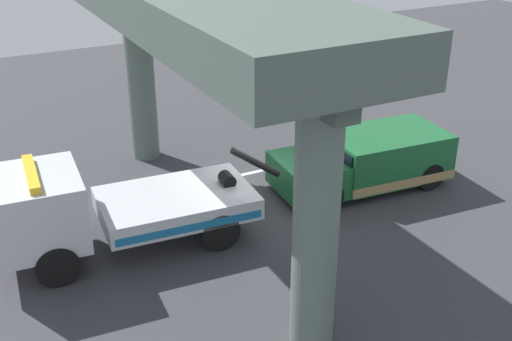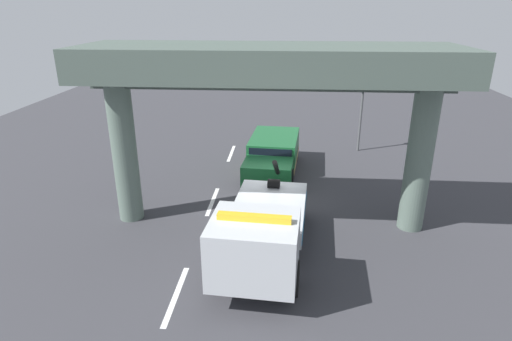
# 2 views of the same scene
# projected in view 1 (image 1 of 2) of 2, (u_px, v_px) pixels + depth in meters

# --- Properties ---
(ground_plane) EXTENTS (60.00, 40.00, 0.10)m
(ground_plane) POSITION_uv_depth(u_px,v_px,m) (261.00, 213.00, 17.75)
(ground_plane) COLOR #38383D
(lane_stripe_west) EXTENTS (2.60, 0.16, 0.01)m
(lane_stripe_west) POSITION_uv_depth(u_px,v_px,m) (382.00, 143.00, 22.10)
(lane_stripe_west) COLOR silver
(lane_stripe_west) RESTS_ON ground
(lane_stripe_mid) EXTENTS (2.60, 0.16, 0.01)m
(lane_stripe_mid) POSITION_uv_depth(u_px,v_px,m) (225.00, 179.00, 19.59)
(lane_stripe_mid) COLOR silver
(lane_stripe_mid) RESTS_ON ground
(lane_stripe_east) EXTENTS (2.60, 0.16, 0.01)m
(lane_stripe_east) POSITION_uv_depth(u_px,v_px,m) (22.00, 224.00, 17.08)
(lane_stripe_east) COLOR silver
(lane_stripe_east) RESTS_ON ground
(tow_truck_white) EXTENTS (7.32, 2.83, 2.46)m
(tow_truck_white) POSITION_uv_depth(u_px,v_px,m) (99.00, 208.00, 15.42)
(tow_truck_white) COLOR silver
(tow_truck_white) RESTS_ON ground
(towed_van_green) EXTENTS (5.34, 2.56, 1.58)m
(towed_van_green) POSITION_uv_depth(u_px,v_px,m) (368.00, 161.00, 18.90)
(towed_van_green) COLOR #195B2D
(towed_van_green) RESTS_ON ground
(overpass_structure) EXTENTS (3.60, 12.24, 6.28)m
(overpass_structure) POSITION_uv_depth(u_px,v_px,m) (202.00, 27.00, 14.81)
(overpass_structure) COLOR #596B60
(overpass_structure) RESTS_ON ground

